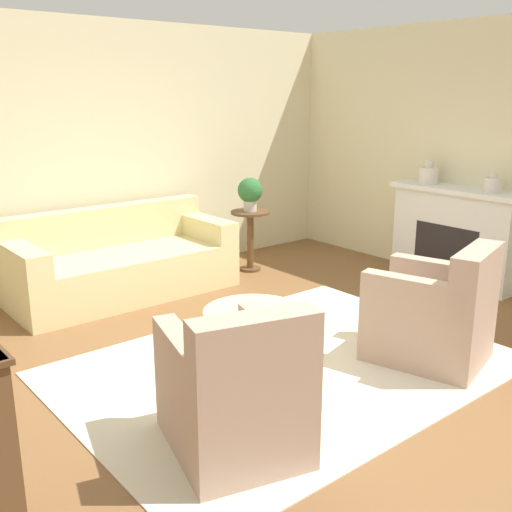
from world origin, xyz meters
name	(u,v)px	position (x,y,z in m)	size (l,w,h in m)	color
ground_plane	(286,367)	(0.00, 0.00, 0.00)	(16.00, 16.00, 0.00)	brown
wall_back	(102,154)	(0.00, 2.99, 1.40)	(9.86, 0.12, 2.80)	beige
rug	(286,367)	(0.00, 0.00, 0.01)	(3.31, 2.42, 0.01)	beige
couch	(122,264)	(-0.15, 2.39, 0.32)	(2.28, 0.96, 0.88)	beige
armchair_left	(236,394)	(-0.98, -0.64, 0.37)	(0.91, 1.02, 0.94)	tan
armchair_right	(435,316)	(0.98, -0.64, 0.37)	(0.91, 1.02, 0.94)	tan
ottoman_table	(254,327)	(-0.10, 0.28, 0.27)	(0.79, 0.79, 0.40)	beige
side_table	(250,232)	(1.43, 2.22, 0.47)	(0.45, 0.45, 0.71)	brown
fireplace	(455,233)	(2.89, 0.43, 0.56)	(0.44, 1.50, 1.06)	white
vase_mantel_near	(429,175)	(2.87, 0.82, 1.16)	(0.22, 0.22, 0.25)	silver
vase_mantel_far	(493,184)	(2.87, 0.05, 1.14)	(0.18, 0.18, 0.20)	silver
potted_plant_on_side_table	(250,192)	(1.43, 2.22, 0.94)	(0.29, 0.29, 0.39)	beige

